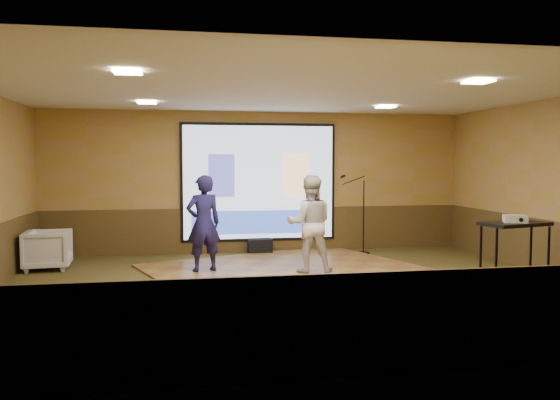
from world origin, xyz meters
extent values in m
plane|color=#2A3919|center=(0.00, 0.00, 0.00)|extent=(9.00, 9.00, 0.00)
cube|color=#A37B44|center=(0.00, 3.50, 1.50)|extent=(9.00, 0.04, 3.00)
cube|color=#A37B44|center=(0.00, -3.50, 1.50)|extent=(9.00, 0.04, 3.00)
cube|color=#A37B44|center=(4.50, 0.00, 1.50)|extent=(0.04, 7.00, 3.00)
cube|color=silver|center=(0.00, 0.00, 3.00)|extent=(9.00, 7.00, 0.04)
cube|color=#4C3719|center=(0.00, 3.48, 0.47)|extent=(9.00, 0.04, 0.95)
cube|color=#4C3719|center=(0.00, -3.48, 0.47)|extent=(9.00, 0.04, 0.95)
cube|color=#4C3719|center=(4.48, 0.00, 0.47)|extent=(0.04, 7.00, 0.95)
cube|color=black|center=(0.00, 3.45, 1.50)|extent=(3.32, 0.03, 2.52)
cube|color=silver|center=(0.00, 3.42, 1.50)|extent=(3.20, 0.02, 2.40)
cube|color=#444597|center=(-0.80, 3.40, 1.65)|extent=(0.55, 0.01, 0.90)
cube|color=#E2BC82|center=(0.80, 3.40, 1.65)|extent=(0.55, 0.01, 0.90)
cube|color=#304EB4|center=(0.00, 3.40, 0.65)|extent=(2.88, 0.01, 0.50)
cube|color=beige|center=(-2.20, 1.80, 2.97)|extent=(0.32, 0.32, 0.02)
cube|color=beige|center=(2.20, 1.80, 2.97)|extent=(0.32, 0.32, 0.02)
cube|color=beige|center=(-2.20, -1.50, 2.97)|extent=(0.32, 0.32, 0.02)
cube|color=beige|center=(2.20, -1.50, 2.97)|extent=(0.32, 0.32, 0.02)
cube|color=olive|center=(0.19, 1.42, 0.02)|extent=(5.49, 4.85, 0.03)
imported|color=#181544|center=(-1.25, 1.41, 0.87)|extent=(0.70, 0.55, 1.68)
imported|color=#BDB6AD|center=(0.55, 1.01, 0.87)|extent=(0.90, 0.75, 1.68)
cylinder|color=black|center=(2.84, -0.99, 0.50)|extent=(0.04, 0.04, 0.99)
cylinder|color=black|center=(3.68, -0.99, 0.50)|extent=(0.04, 0.04, 0.99)
cylinder|color=black|center=(2.84, -0.57, 0.50)|extent=(0.04, 0.04, 0.99)
cylinder|color=black|center=(3.68, -0.57, 0.50)|extent=(0.04, 0.04, 0.99)
cube|color=black|center=(3.26, -0.78, 1.02)|extent=(0.99, 0.52, 0.05)
cube|color=black|center=(3.26, -0.78, 0.26)|extent=(0.89, 0.47, 0.03)
cube|color=silver|center=(3.23, -0.81, 1.10)|extent=(0.40, 0.37, 0.11)
cylinder|color=black|center=(2.16, 2.90, 0.01)|extent=(0.27, 0.27, 0.02)
cylinder|color=black|center=(2.16, 2.90, 0.77)|extent=(0.02, 0.02, 1.55)
cylinder|color=black|center=(1.93, 2.90, 1.55)|extent=(0.49, 0.02, 0.19)
cylinder|color=black|center=(1.69, 2.90, 1.63)|extent=(0.11, 0.05, 0.08)
imported|color=gray|center=(-4.00, 2.19, 0.36)|extent=(0.85, 0.83, 0.72)
cube|color=black|center=(-0.01, 3.25, 0.15)|extent=(0.50, 0.34, 0.31)
camera|label=1|loc=(-1.56, -8.10, 1.93)|focal=35.00mm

